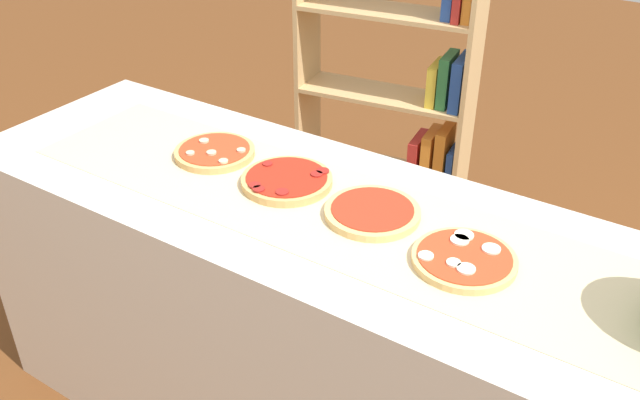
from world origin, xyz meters
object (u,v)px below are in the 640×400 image
object	(u,v)px
pizza_mozzarella_3	(464,259)
pizza_mushroom_0	(215,152)
pizza_plain_2	(372,212)
pizza_pepperoni_1	(287,180)
bookshelf	(407,118)

from	to	relation	value
pizza_mozzarella_3	pizza_mushroom_0	bearing A→B (deg)	174.02
pizza_mushroom_0	pizza_mozzarella_3	distance (m)	0.84
pizza_mozzarella_3	pizza_plain_2	bearing A→B (deg)	168.38
pizza_pepperoni_1	pizza_plain_2	bearing A→B (deg)	-2.05
pizza_plain_2	bookshelf	world-z (taller)	bookshelf
pizza_mushroom_0	pizza_mozzarella_3	bearing A→B (deg)	-5.98
pizza_mozzarella_3	pizza_pepperoni_1	bearing A→B (deg)	173.12
pizza_mushroom_0	bookshelf	world-z (taller)	bookshelf
pizza_mushroom_0	pizza_pepperoni_1	world-z (taller)	same
pizza_mushroom_0	pizza_mozzarella_3	size ratio (longest dim) A/B	0.97
pizza_pepperoni_1	pizza_plain_2	world-z (taller)	pizza_pepperoni_1
pizza_pepperoni_1	pizza_mozzarella_3	distance (m)	0.56
pizza_plain_2	bookshelf	xyz separation A→B (m)	(-0.46, 1.14, -0.30)
pizza_mushroom_0	pizza_mozzarella_3	xyz separation A→B (m)	(0.83, -0.09, -0.00)
pizza_mozzarella_3	bookshelf	distance (m)	1.44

